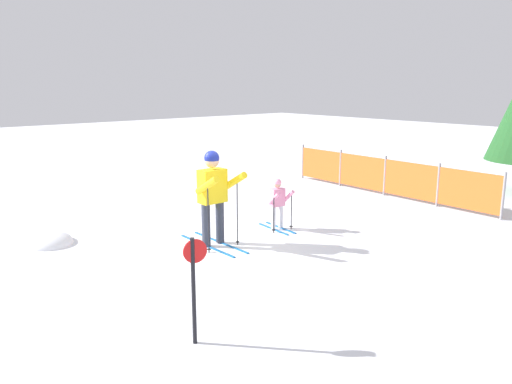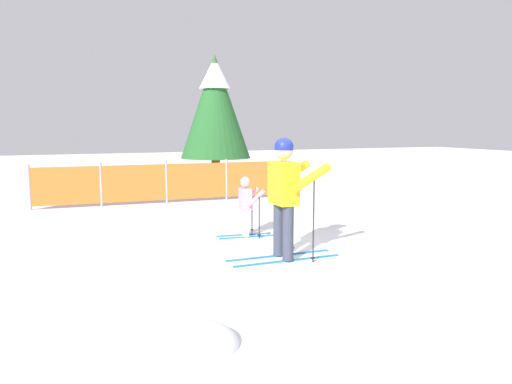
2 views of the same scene
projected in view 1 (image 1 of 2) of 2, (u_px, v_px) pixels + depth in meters
The scene contains 6 objects.
ground_plane at pixel (223, 247), 9.25m from camera, with size 60.00×60.00×0.00m, color white.
skier_adult at pixel (213, 189), 9.16m from camera, with size 1.69×0.75×1.78m.
skier_child at pixel (278, 200), 10.26m from camera, with size 1.02×0.52×1.07m.
safety_fence at pixel (385, 176), 13.40m from camera, with size 6.41×0.29×1.08m.
trail_marker at pixel (194, 279), 5.68m from camera, with size 0.10×0.27×1.29m.
snow_mound at pixel (48, 243), 9.49m from camera, with size 1.05×0.89×0.42m, color white.
Camera 1 is at (7.09, -5.27, 2.99)m, focal length 35.00 mm.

